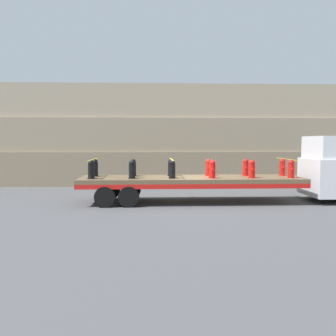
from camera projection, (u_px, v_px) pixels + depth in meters
The scene contains 18 objects.
ground_plane at pixel (191, 202), 17.08m from camera, with size 120.00×120.00×0.00m, color #474749.
rock_cliff at pixel (179, 135), 24.63m from camera, with size 60.00×3.30×6.36m.
flatbed_trailer at pixel (180, 181), 16.99m from camera, with size 10.02×2.64×1.16m.
fire_hydrant_black_near_0 at pixel (91, 170), 16.22m from camera, with size 0.34×0.56×0.80m.
fire_hydrant_black_far_0 at pixel (95, 168), 17.33m from camera, with size 0.34×0.56×0.80m.
fire_hydrant_black_near_1 at pixel (132, 170), 16.30m from camera, with size 0.34×0.56×0.80m.
fire_hydrant_black_far_1 at pixel (133, 168), 17.41m from camera, with size 0.34×0.56×0.80m.
fire_hydrant_black_near_2 at pixel (172, 170), 16.38m from camera, with size 0.34×0.56×0.80m.
fire_hydrant_black_far_2 at pixel (171, 168), 17.49m from camera, with size 0.34×0.56×0.80m.
fire_hydrant_red_near_3 at pixel (212, 169), 16.45m from camera, with size 0.34×0.56×0.80m.
fire_hydrant_red_far_3 at pixel (208, 168), 17.57m from camera, with size 0.34×0.56×0.80m.
fire_hydrant_red_near_4 at pixel (252, 169), 16.53m from camera, with size 0.34×0.56×0.80m.
fire_hydrant_red_far_4 at pixel (246, 168), 17.65m from camera, with size 0.34×0.56×0.80m.
fire_hydrant_red_near_5 at pixel (291, 169), 16.61m from camera, with size 0.34×0.56×0.80m.
fire_hydrant_red_far_5 at pixel (282, 167), 17.72m from camera, with size 0.34×0.56×0.80m.
cargo_strap_rear at pixel (93, 160), 16.75m from camera, with size 0.05×2.74×0.01m.
cargo_strap_middle at pixel (172, 159), 16.90m from camera, with size 0.05×2.74×0.01m.
cargo_strap_front at pixel (287, 159), 17.14m from camera, with size 0.05×2.74×0.01m.
Camera 1 is at (-1.80, -16.86, 2.78)m, focal length 40.00 mm.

